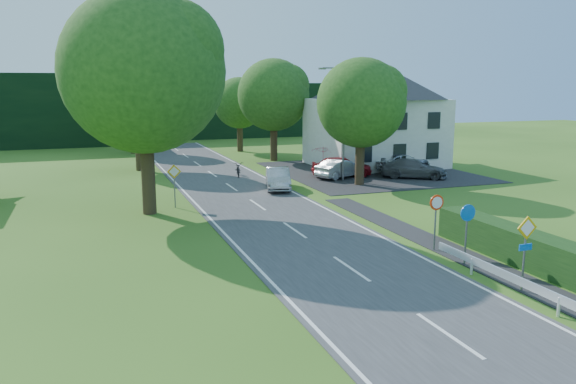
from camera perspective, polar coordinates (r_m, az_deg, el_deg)
name	(u,v)px	position (r m, az deg, el deg)	size (l,w,h in m)	color
road	(281,221)	(28.30, -0.77, -2.94)	(7.00, 80.00, 0.04)	#38383B
parking_pad	(370,172)	(44.78, 8.33, 2.06)	(14.00, 16.00, 0.04)	black
line_edge_left	(217,226)	(27.43, -7.20, -3.42)	(0.12, 80.00, 0.01)	white
line_edge_right	(339,215)	(29.49, 5.22, -2.37)	(0.12, 80.00, 0.01)	white
line_centre	(281,220)	(28.29, -0.77, -2.90)	(0.12, 80.00, 0.01)	white
tree_main	(145,103)	(30.13, -14.35, 8.72)	(9.40, 9.40, 11.64)	#1D4615
tree_left_far	(138,117)	(46.21, -15.03, 7.40)	(7.00, 7.00, 8.58)	#1D4615
tree_right_far	(274,110)	(50.62, -1.47, 8.32)	(7.40, 7.40, 9.09)	#1D4615
tree_left_back	(132,113)	(58.21, -15.59, 7.75)	(6.60, 6.60, 8.07)	#1D4615
tree_right_back	(240,115)	(58.02, -4.94, 7.85)	(6.20, 6.20, 7.56)	#1D4615
tree_right_mid	(361,122)	(38.29, 7.40, 7.05)	(7.00, 7.00, 8.58)	#1D4615
treeline_right	(222,110)	(74.02, -6.67, 8.23)	(30.00, 5.00, 7.00)	black
house_white	(376,113)	(47.92, 8.90, 7.89)	(10.60, 8.40, 8.60)	silver
streetlight	(342,118)	(39.88, 5.52, 7.48)	(2.03, 0.18, 8.00)	slate
sign_priority_right	(526,240)	(19.90, 23.02, -4.49)	(0.78, 0.09, 2.59)	slate
sign_roundabout	(467,223)	(22.14, 17.74, -2.97)	(0.64, 0.08, 2.37)	slate
sign_speed_limit	(436,209)	(23.68, 14.83, -1.70)	(0.64, 0.11, 2.37)	slate
sign_priority_left	(174,177)	(31.68, -11.48, 1.46)	(0.78, 0.09, 2.44)	slate
moving_car	(278,178)	(36.70, -1.03, 1.39)	(1.48, 4.25, 1.40)	#A5A5A9
motorcycle	(238,169)	(42.07, -5.08, 2.36)	(0.73, 2.10, 1.10)	black
parked_car_red	(342,166)	(42.01, 5.47, 2.63)	(1.79, 4.46, 1.52)	maroon
parked_car_silver_a	(341,169)	(41.35, 5.40, 2.39)	(1.45, 4.15, 1.37)	silver
parked_car_grey	(413,169)	(42.14, 12.63, 2.34)	(1.93, 4.75, 1.38)	#4D4D52
parked_car_silver_b	(402,162)	(45.25, 11.46, 2.96)	(2.31, 5.00, 1.39)	#B4B5BB
parasol	(324,158)	(44.78, 3.63, 3.42)	(2.09, 2.13, 1.92)	red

